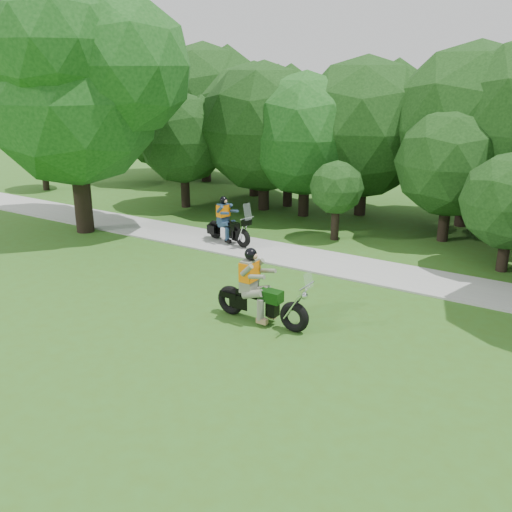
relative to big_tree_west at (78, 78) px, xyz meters
The scene contains 6 objects.
ground 13.82m from the big_tree_west, 33.03° to the right, with size 100.00×100.00×0.00m, color #365D1A.
walkway 12.05m from the big_tree_west, ahead, with size 60.00×2.20×0.06m, color #9A9A95.
tree_line 13.20m from the big_tree_west, 36.82° to the left, with size 40.47×12.71×7.45m.
big_tree_west is the anchor object (origin of this frame).
chopper_motorcycle 11.98m from the big_tree_west, 20.91° to the right, with size 2.70×0.72×1.93m.
touring_motorcycle 7.72m from the big_tree_west, 12.30° to the left, with size 2.19×1.03×1.69m.
Camera 1 is at (6.57, -8.36, 6.22)m, focal length 40.00 mm.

